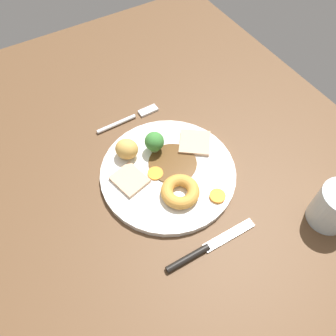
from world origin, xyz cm
name	(u,v)px	position (x,y,z in cm)	size (l,w,h in cm)	color
dining_table	(182,177)	(0.00, 0.00, 1.80)	(120.00, 84.00, 3.60)	brown
dinner_plate	(168,173)	(-1.01, -2.71, 4.30)	(27.35, 27.35, 1.40)	white
gravy_pool	(173,163)	(-2.08, -0.96, 5.15)	(9.93, 9.93, 0.30)	#563819
meat_slice_main	(195,142)	(-4.13, 5.73, 5.40)	(6.34, 6.38, 0.80)	tan
meat_slice_under	(130,180)	(-2.83, -10.39, 5.40)	(6.33, 5.51, 0.80)	tan
yorkshire_pudding	(180,191)	(4.92, -3.55, 6.19)	(7.45, 7.45, 2.39)	#C68938
roast_potato_left	(127,149)	(-8.60, -7.94, 7.17)	(4.71, 4.22, 4.34)	tan
carrot_coin_front	(155,173)	(-1.63, -5.28, 5.22)	(3.12, 3.12, 0.43)	orange
carrot_coin_back	(218,196)	(9.00, 2.33, 5.33)	(3.08, 3.08, 0.65)	orange
broccoli_floret	(154,142)	(-6.95, -2.41, 7.75)	(4.02, 4.02, 4.90)	#8CB766
fork	(130,118)	(-18.61, -2.50, 3.99)	(2.06, 15.27, 0.90)	silver
knife	(204,249)	(16.07, -5.48, 4.05)	(1.85, 18.52, 1.20)	black
water_glass	(334,207)	(22.46, 17.82, 7.87)	(7.35, 7.35, 8.53)	silver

